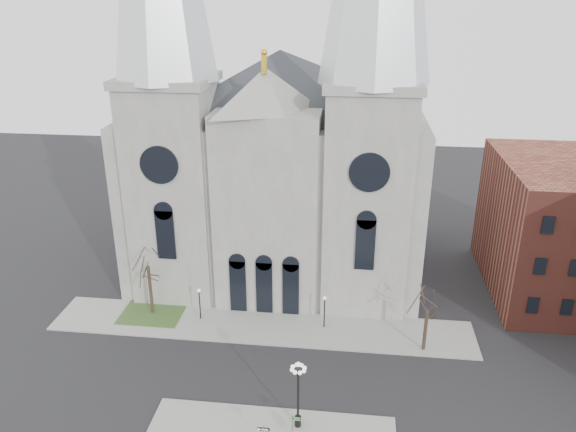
# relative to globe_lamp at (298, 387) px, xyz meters

# --- Properties ---
(ground) EXTENTS (160.00, 160.00, 0.00)m
(ground) POSITION_rel_globe_lamp_xyz_m (-4.85, 1.71, -3.68)
(ground) COLOR black
(ground) RESTS_ON ground
(sidewalk_far) EXTENTS (40.00, 6.00, 0.14)m
(sidewalk_far) POSITION_rel_globe_lamp_xyz_m (-4.85, 12.71, -3.61)
(sidewalk_far) COLOR gray
(sidewalk_far) RESTS_ON ground
(grass_patch) EXTENTS (6.00, 5.00, 0.18)m
(grass_patch) POSITION_rel_globe_lamp_xyz_m (-15.85, 13.71, -3.59)
(grass_patch) COLOR #324E21
(grass_patch) RESTS_ON ground
(cathedral) EXTENTS (33.00, 26.66, 54.00)m
(cathedral) POSITION_rel_globe_lamp_xyz_m (-4.85, 24.57, 14.80)
(cathedral) COLOR gray
(cathedral) RESTS_ON ground
(bg_building_brick) EXTENTS (14.00, 18.00, 14.00)m
(bg_building_brick) POSITION_rel_globe_lamp_xyz_m (25.15, 23.71, 3.32)
(bg_building_brick) COLOR brown
(bg_building_brick) RESTS_ON ground
(tree_left) EXTENTS (3.20, 3.20, 7.50)m
(tree_left) POSITION_rel_globe_lamp_xyz_m (-15.85, 13.71, 1.91)
(tree_left) COLOR black
(tree_left) RESTS_ON ground
(tree_right) EXTENTS (3.20, 3.20, 6.00)m
(tree_right) POSITION_rel_globe_lamp_xyz_m (10.15, 10.71, 0.79)
(tree_right) COLOR black
(tree_right) RESTS_ON ground
(ped_lamp_left) EXTENTS (0.32, 0.32, 3.26)m
(ped_lamp_left) POSITION_rel_globe_lamp_xyz_m (-10.85, 13.21, -1.35)
(ped_lamp_left) COLOR black
(ped_lamp_left) RESTS_ON sidewalk_far
(ped_lamp_right) EXTENTS (0.32, 0.32, 3.26)m
(ped_lamp_right) POSITION_rel_globe_lamp_xyz_m (1.15, 13.21, -1.35)
(ped_lamp_right) COLOR black
(ped_lamp_right) RESTS_ON sidewalk_far
(globe_lamp) EXTENTS (1.55, 1.55, 5.63)m
(globe_lamp) POSITION_rel_globe_lamp_xyz_m (0.00, 0.00, 0.00)
(globe_lamp) COLOR black
(globe_lamp) RESTS_ON sidewalk_near
(street_name_sign) EXTENTS (0.63, 0.08, 1.97)m
(street_name_sign) POSITION_rel_globe_lamp_xyz_m (-0.19, -1.20, -2.36)
(street_name_sign) COLOR slate
(street_name_sign) RESTS_ON sidewalk_near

